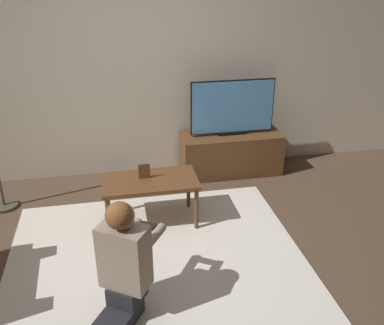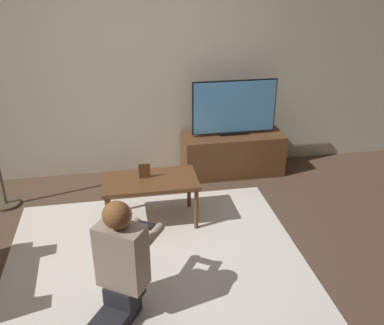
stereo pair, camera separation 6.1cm
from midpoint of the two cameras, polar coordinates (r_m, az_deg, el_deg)
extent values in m
plane|color=brown|center=(3.79, -4.27, -13.48)|extent=(10.00, 10.00, 0.00)
cube|color=beige|center=(5.00, -7.26, 12.76)|extent=(10.00, 0.06, 2.60)
cube|color=silver|center=(3.79, -4.27, -13.39)|extent=(2.56, 2.33, 0.02)
cube|color=brown|center=(5.21, 5.74, 1.18)|extent=(1.20, 0.46, 0.50)
cube|color=black|center=(5.11, 5.87, 3.95)|extent=(0.34, 0.08, 0.04)
cube|color=black|center=(5.01, 6.01, 7.39)|extent=(0.99, 0.03, 0.63)
cube|color=#4C8CC6|center=(5.00, 6.03, 7.36)|extent=(0.96, 0.04, 0.60)
cube|color=brown|center=(4.11, -5.20, -2.47)|extent=(0.91, 0.49, 0.04)
cylinder|color=brown|center=(4.04, -10.67, -7.28)|extent=(0.04, 0.04, 0.44)
cylinder|color=brown|center=(4.10, 1.01, -6.30)|extent=(0.04, 0.04, 0.44)
cylinder|color=brown|center=(4.40, -10.72, -4.41)|extent=(0.04, 0.04, 0.44)
cylinder|color=brown|center=(4.45, -0.01, -3.55)|extent=(0.04, 0.04, 0.44)
cylinder|color=#4C4233|center=(4.99, -23.20, -5.11)|extent=(0.28, 0.28, 0.03)
cube|color=#232328|center=(3.26, -9.96, -20.04)|extent=(0.43, 0.50, 0.11)
cube|color=#232328|center=(3.28, -8.42, -16.54)|extent=(0.32, 0.32, 0.14)
cube|color=gray|center=(3.08, -8.79, -12.22)|extent=(0.39, 0.35, 0.48)
sphere|color=tan|center=(2.89, -9.22, -6.95)|extent=(0.19, 0.19, 0.19)
sphere|color=brown|center=(2.87, -9.45, -6.91)|extent=(0.19, 0.19, 0.19)
cube|color=black|center=(3.33, -5.51, -8.39)|extent=(0.13, 0.11, 0.04)
cylinder|color=gray|center=(3.20, -4.90, -9.89)|extent=(0.22, 0.29, 0.07)
cylinder|color=gray|center=(3.29, -8.10, -9.03)|extent=(0.22, 0.29, 0.07)
cube|color=brown|center=(4.10, -5.94, -1.12)|extent=(0.11, 0.01, 0.15)
camera|label=1|loc=(0.03, -89.56, 0.21)|focal=40.00mm
camera|label=2|loc=(0.03, 90.44, -0.21)|focal=40.00mm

